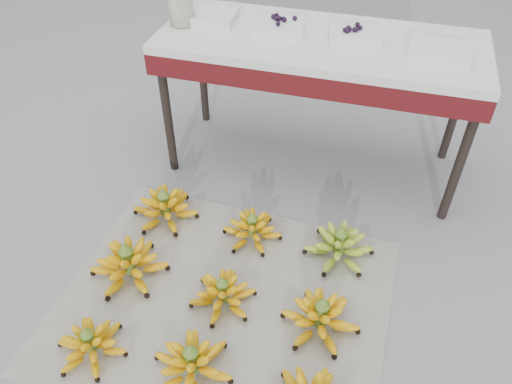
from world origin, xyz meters
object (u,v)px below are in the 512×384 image
(bunch_mid_left, at_px, (129,264))
(bunch_back_center, at_px, (252,229))
(bunch_front_left, at_px, (91,344))
(tray_far_left, at_px, (208,16))
(bunch_front_center, at_px, (192,363))
(bunch_mid_right, at_px, (321,317))
(newspaper_mat, at_px, (223,303))
(tray_far_right, at_px, (441,50))
(vendor_table, at_px, (320,55))
(bunch_mid_center, at_px, (223,294))
(tray_right, at_px, (355,35))
(tray_left, at_px, (278,26))
(bunch_back_right, at_px, (339,246))
(bunch_back_left, at_px, (165,208))
(glass_jar, at_px, (181,9))

(bunch_mid_left, height_order, bunch_back_center, bunch_mid_left)
(bunch_front_left, bearing_deg, tray_far_left, 104.29)
(bunch_front_center, xyz_separation_m, bunch_mid_right, (0.39, 0.30, 0.00))
(newspaper_mat, height_order, tray_far_right, tray_far_right)
(vendor_table, bearing_deg, bunch_back_center, -102.96)
(bunch_mid_left, bearing_deg, bunch_mid_center, -23.20)
(vendor_table, relative_size, tray_right, 5.74)
(newspaper_mat, relative_size, bunch_mid_right, 3.49)
(tray_left, bearing_deg, bunch_mid_center, -87.35)
(bunch_front_left, bearing_deg, tray_right, 77.38)
(bunch_back_right, bearing_deg, vendor_table, 103.93)
(newspaper_mat, relative_size, bunch_front_left, 4.13)
(bunch_front_center, relative_size, bunch_back_right, 1.12)
(bunch_front_center, xyz_separation_m, bunch_back_left, (-0.40, 0.68, 0.00))
(newspaper_mat, relative_size, bunch_mid_left, 3.20)
(bunch_back_right, xyz_separation_m, vendor_table, (-0.24, 0.61, 0.54))
(bunch_front_left, height_order, bunch_back_left, bunch_back_left)
(bunch_front_left, height_order, bunch_front_center, bunch_front_center)
(bunch_back_left, distance_m, glass_jar, 0.89)
(newspaper_mat, xyz_separation_m, glass_jar, (-0.48, 0.94, 0.75))
(bunch_front_left, relative_size, bunch_back_right, 0.94)
(bunch_front_center, bearing_deg, bunch_mid_right, 58.86)
(bunch_mid_left, bearing_deg, vendor_table, 39.98)
(bunch_front_left, xyz_separation_m, tray_far_left, (-0.00, 1.34, 0.65))
(newspaper_mat, distance_m, tray_right, 1.25)
(vendor_table, bearing_deg, tray_right, 9.75)
(bunch_back_left, relative_size, vendor_table, 0.25)
(bunch_back_left, xyz_separation_m, tray_left, (0.36, 0.62, 0.64))
(tray_far_right, bearing_deg, bunch_front_center, -117.64)
(bunch_back_right, xyz_separation_m, glass_jar, (-0.87, 0.57, 0.69))
(tray_far_left, relative_size, tray_far_right, 1.01)
(bunch_front_center, relative_size, tray_right, 1.46)
(newspaper_mat, height_order, bunch_front_left, bunch_front_left)
(bunch_back_center, bearing_deg, bunch_mid_center, -76.08)
(bunch_front_center, bearing_deg, glass_jar, 132.02)
(bunch_back_center, relative_size, tray_left, 1.26)
(bunch_back_center, bearing_deg, vendor_table, 93.00)
(newspaper_mat, relative_size, bunch_back_right, 3.87)
(bunch_back_left, relative_size, bunch_back_right, 1.11)
(newspaper_mat, height_order, bunch_back_right, bunch_back_right)
(bunch_mid_right, distance_m, tray_far_left, 1.42)
(newspaper_mat, distance_m, tray_far_right, 1.34)
(newspaper_mat, relative_size, tray_right, 5.04)
(tray_left, relative_size, glass_jar, 1.74)
(bunch_mid_center, bearing_deg, bunch_back_left, 117.97)
(tray_far_right, bearing_deg, vendor_table, 176.80)
(bunch_front_left, relative_size, bunch_mid_left, 0.78)
(bunch_mid_left, bearing_deg, bunch_front_center, -58.94)
(bunch_back_right, bearing_deg, newspaper_mat, -144.65)
(tray_left, bearing_deg, bunch_front_left, -104.10)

